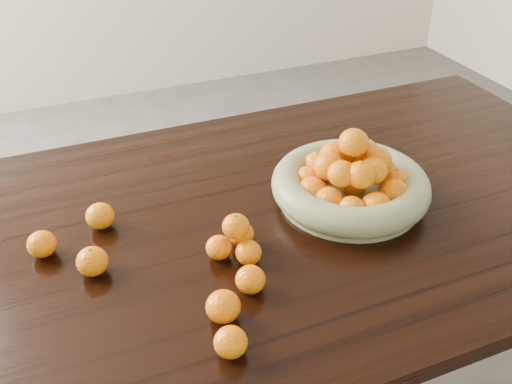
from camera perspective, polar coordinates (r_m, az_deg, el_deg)
name	(u,v)px	position (r m, az deg, el deg)	size (l,w,h in m)	color
dining_table	(244,250)	(1.34, -1.16, -5.78)	(2.00, 1.00, 0.75)	black
fruit_bowl	(351,182)	(1.34, 9.47, 0.97)	(0.37, 0.37, 0.18)	gray
orange_pyramid	(236,240)	(1.17, -2.00, -4.80)	(0.11, 0.12, 0.10)	orange
loose_orange_0	(92,261)	(1.17, -16.05, -6.68)	(0.06, 0.06, 0.06)	orange
loose_orange_1	(223,306)	(1.04, -3.30, -11.36)	(0.06, 0.06, 0.06)	orange
loose_orange_2	(231,342)	(0.99, -2.55, -14.77)	(0.06, 0.06, 0.05)	orange
loose_orange_3	(42,244)	(1.25, -20.62, -4.89)	(0.06, 0.06, 0.06)	orange
loose_orange_4	(100,216)	(1.29, -15.33, -2.32)	(0.06, 0.06, 0.06)	orange
loose_orange_5	(251,279)	(1.09, -0.55, -8.73)	(0.06, 0.06, 0.05)	orange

